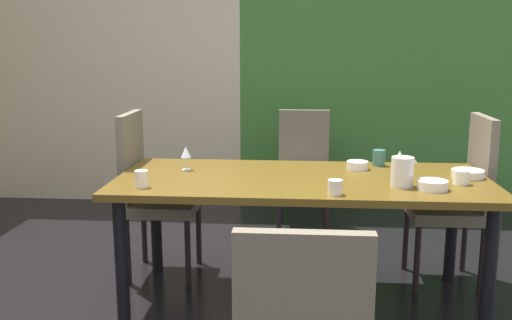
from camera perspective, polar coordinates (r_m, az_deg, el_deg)
name	(u,v)px	position (r m, az deg, el deg)	size (l,w,h in m)	color
back_panel_interior	(104,66)	(5.58, -14.91, 9.08)	(2.56, 0.10, 2.57)	beige
garden_window_panel	(398,67)	(5.34, 14.01, 9.03)	(2.84, 0.10, 2.57)	#3A702D
dining_table	(302,190)	(3.25, 4.60, -3.03)	(2.10, 0.93, 0.74)	brown
chair_right_far	(460,194)	(3.73, 19.74, -3.23)	(0.44, 0.44, 1.06)	#6B614E
chair_left_far	(150,188)	(3.72, -10.60, -2.77)	(0.45, 0.44, 1.06)	#6B614E
chair_head_far	(304,161)	(4.69, 4.78, -0.13)	(0.44, 0.45, 0.95)	#6B614E
wine_glass_rear	(186,153)	(3.41, -7.03, 0.69)	(0.06, 0.06, 0.14)	silver
wine_glass_south	(400,158)	(3.37, 14.17, 0.21)	(0.07, 0.07, 0.14)	silver
serving_bowl_left	(468,174)	(3.43, 20.41, -1.29)	(0.18, 0.18, 0.04)	silver
serving_bowl_center	(357,165)	(3.48, 10.12, -0.52)	(0.13, 0.13, 0.05)	white
serving_bowl_front	(433,185)	(3.08, 17.25, -2.40)	(0.16, 0.16, 0.05)	white
cup_right	(379,158)	(3.60, 12.20, 0.22)	(0.08, 0.08, 0.10)	#3A6E61
cup_east	(335,187)	(2.87, 7.92, -2.72)	(0.07, 0.07, 0.08)	silver
cup_west	(141,179)	(3.05, -11.39, -1.87)	(0.07, 0.07, 0.09)	#F4E2C9
cup_north	(461,177)	(3.25, 19.83, -1.64)	(0.08, 0.08, 0.08)	white
pitcher_corner	(402,172)	(3.10, 14.44, -1.12)	(0.13, 0.12, 0.16)	silver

